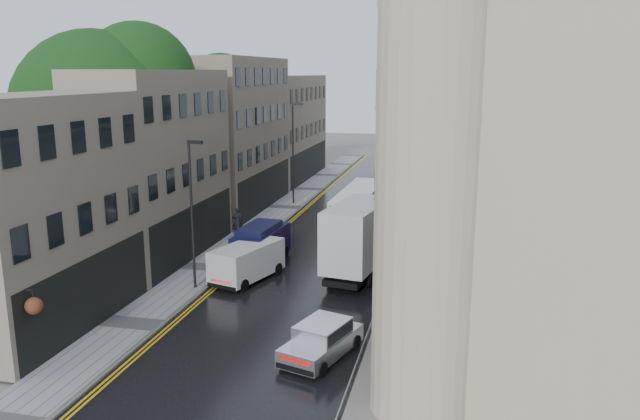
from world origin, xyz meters
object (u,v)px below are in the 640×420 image
at_px(pedestrian, 237,221).
at_px(silver_hatchback, 285,348).
at_px(tree_far, 196,134).
at_px(white_van, 216,267).
at_px(navy_van, 235,249).
at_px(tree_near, 100,143).
at_px(lamp_post_near, 192,216).
at_px(cream_bus, 336,216).
at_px(lamp_post_far, 293,154).
at_px(white_lorry, 332,245).

bearing_deg(pedestrian, silver_hatchback, 91.89).
bearing_deg(tree_far, pedestrian, -49.68).
xyz_separation_m(white_van, navy_van, (0.06, 2.79, 0.20)).
height_order(tree_near, lamp_post_near, tree_near).
bearing_deg(white_van, silver_hatchback, -36.20).
bearing_deg(pedestrian, cream_bus, 172.04).
distance_m(tree_near, lamp_post_near, 9.04).
relative_size(tree_near, tree_far, 1.11).
bearing_deg(white_van, lamp_post_far, 110.70).
xyz_separation_m(tree_far, lamp_post_near, (7.14, -17.14, -2.32)).
xyz_separation_m(pedestrian, lamp_post_near, (1.49, -10.48, 2.83)).
relative_size(tree_near, lamp_post_near, 1.83).
bearing_deg(pedestrian, white_van, 80.21).
bearing_deg(lamp_post_far, tree_near, -118.56).
bearing_deg(tree_far, silver_hatchback, -60.14).
relative_size(silver_hatchback, pedestrian, 2.05).
bearing_deg(silver_hatchback, tree_near, 159.02).
distance_m(lamp_post_near, lamp_post_far, 21.53).
relative_size(cream_bus, white_lorry, 1.28).
height_order(lamp_post_near, lamp_post_far, lamp_post_far).
distance_m(pedestrian, lamp_post_far, 11.54).
xyz_separation_m(silver_hatchback, pedestrian, (-8.38, 17.79, 0.32)).
height_order(cream_bus, pedestrian, cream_bus).
bearing_deg(cream_bus, lamp_post_near, -110.68).
xyz_separation_m(tree_near, lamp_post_near, (7.44, -4.14, -3.04)).
distance_m(silver_hatchback, lamp_post_near, 10.53).
height_order(tree_near, cream_bus, tree_near).
height_order(white_lorry, white_van, white_lorry).
xyz_separation_m(tree_far, cream_bus, (12.13, -4.88, -4.83)).
distance_m(tree_near, silver_hatchback, 19.37).
bearing_deg(white_lorry, silver_hatchback, -79.54).
height_order(navy_van, lamp_post_near, lamp_post_near).
height_order(tree_far, lamp_post_far, tree_far).
height_order(navy_van, lamp_post_far, lamp_post_far).
height_order(white_van, lamp_post_near, lamp_post_near).
xyz_separation_m(tree_near, navy_van, (8.37, -0.63, -5.71)).
relative_size(silver_hatchback, lamp_post_far, 0.47).
bearing_deg(tree_near, lamp_post_near, -29.10).
xyz_separation_m(tree_near, silver_hatchback, (14.34, -11.45, -6.19)).
distance_m(tree_far, white_van, 19.00).
xyz_separation_m(silver_hatchback, lamp_post_far, (-7.41, 28.83, 3.53)).
bearing_deg(cream_bus, white_van, -108.20).
bearing_deg(white_van, white_lorry, 35.50).
bearing_deg(tree_far, navy_van, -59.36).
xyz_separation_m(white_lorry, lamp_post_near, (-6.65, -2.67, 1.82)).
relative_size(navy_van, lamp_post_near, 0.63).
bearing_deg(white_van, cream_bus, 87.24).
distance_m(cream_bus, pedestrian, 6.72).
height_order(tree_near, navy_van, tree_near).
distance_m(silver_hatchback, navy_van, 12.37).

